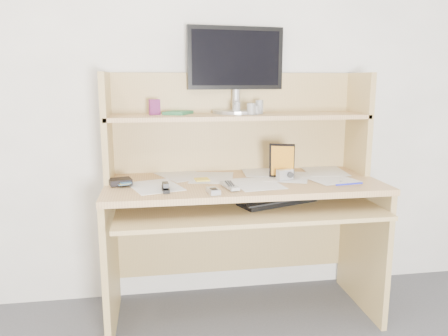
{
  "coord_description": "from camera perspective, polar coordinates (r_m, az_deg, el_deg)",
  "views": [
    {
      "loc": [
        -0.44,
        -0.67,
        1.26
      ],
      "look_at": [
        -0.11,
        1.43,
        0.83
      ],
      "focal_mm": 35.0,
      "sensor_mm": 36.0,
      "label": 1
    }
  ],
  "objects": [
    {
      "name": "back_wall",
      "position": [
        2.51,
        1.15,
        11.17
      ],
      "size": [
        3.6,
        0.04,
        2.5
      ],
      "primitive_type": "cube",
      "color": "white",
      "rests_on": "floor"
    },
    {
      "name": "desk",
      "position": [
        2.34,
        2.13,
        -2.58
      ],
      "size": [
        1.4,
        0.7,
        1.3
      ],
      "color": "tan",
      "rests_on": "floor"
    },
    {
      "name": "paper_clutter",
      "position": [
        2.25,
        2.54,
        -1.62
      ],
      "size": [
        1.32,
        0.54,
        0.01
      ],
      "primitive_type": "cube",
      "color": "silver",
      "rests_on": "desk"
    },
    {
      "name": "keyboard",
      "position": [
        2.22,
        6.97,
        -4.25
      ],
      "size": [
        0.43,
        0.27,
        0.03
      ],
      "rotation": [
        0.0,
        0.0,
        0.35
      ],
      "color": "black",
      "rests_on": "desk"
    },
    {
      "name": "tv_remote",
      "position": [
        2.09,
        0.74,
        -2.33
      ],
      "size": [
        0.07,
        0.16,
        0.02
      ],
      "primitive_type": "cube",
      "rotation": [
        0.0,
        0.0,
        0.21
      ],
      "color": "#969792",
      "rests_on": "paper_clutter"
    },
    {
      "name": "flip_phone",
      "position": [
        2.0,
        -1.42,
        -2.89
      ],
      "size": [
        0.06,
        0.1,
        0.02
      ],
      "primitive_type": "cube",
      "rotation": [
        0.0,
        0.0,
        0.17
      ],
      "color": "#B8B8BA",
      "rests_on": "paper_clutter"
    },
    {
      "name": "stapler",
      "position": [
        2.06,
        -7.64,
        -2.38
      ],
      "size": [
        0.04,
        0.12,
        0.04
      ],
      "primitive_type": "cube",
      "rotation": [
        0.0,
        0.0,
        0.04
      ],
      "color": "black",
      "rests_on": "paper_clutter"
    },
    {
      "name": "wallet",
      "position": [
        2.21,
        -13.41,
        -1.72
      ],
      "size": [
        0.13,
        0.11,
        0.03
      ],
      "primitive_type": "cube",
      "rotation": [
        0.0,
        0.0,
        0.26
      ],
      "color": "black",
      "rests_on": "paper_clutter"
    },
    {
      "name": "sticky_note_pad",
      "position": [
        2.26,
        -2.9,
        -1.53
      ],
      "size": [
        0.08,
        0.08,
        0.01
      ],
      "primitive_type": "cube",
      "rotation": [
        0.0,
        0.0,
        0.1
      ],
      "color": "#F1FF43",
      "rests_on": "desk"
    },
    {
      "name": "digital_camera",
      "position": [
        2.27,
        7.95,
        -0.84
      ],
      "size": [
        0.09,
        0.06,
        0.05
      ],
      "primitive_type": "cube",
      "rotation": [
        0.0,
        0.0,
        0.31
      ],
      "color": "#BCBDBF",
      "rests_on": "paper_clutter"
    },
    {
      "name": "game_case",
      "position": [
        2.29,
        7.58,
        0.95
      ],
      "size": [
        0.13,
        0.06,
        0.18
      ],
      "primitive_type": "cube",
      "rotation": [
        0.0,
        0.0,
        -0.33
      ],
      "color": "black",
      "rests_on": "paper_clutter"
    },
    {
      "name": "blue_pen",
      "position": [
        2.22,
        16.05,
        -2.03
      ],
      "size": [
        0.15,
        0.03,
        0.01
      ],
      "primitive_type": "cylinder",
      "rotation": [
        1.57,
        0.0,
        1.71
      ],
      "color": "#1A21CA",
      "rests_on": "paper_clutter"
    },
    {
      "name": "card_box",
      "position": [
        2.33,
        -9.05,
        7.85
      ],
      "size": [
        0.06,
        0.04,
        0.08
      ],
      "primitive_type": "cube",
      "rotation": [
        0.0,
        0.0,
        0.48
      ],
      "color": "maroon",
      "rests_on": "desk"
    },
    {
      "name": "shelf_book",
      "position": [
        2.36,
        -6.0,
        7.19
      ],
      "size": [
        0.17,
        0.19,
        0.02
      ],
      "primitive_type": "cube",
      "rotation": [
        0.0,
        0.0,
        -0.47
      ],
      "color": "#337F4F",
      "rests_on": "desk"
    },
    {
      "name": "chip_stack_a",
      "position": [
        2.31,
        3.57,
        7.7
      ],
      "size": [
        0.06,
        0.06,
        0.06
      ],
      "primitive_type": "cylinder",
      "rotation": [
        0.0,
        0.0,
        0.35
      ],
      "color": "black",
      "rests_on": "desk"
    },
    {
      "name": "chip_stack_b",
      "position": [
        2.34,
        1.65,
        7.81
      ],
      "size": [
        0.04,
        0.04,
        0.07
      ],
      "primitive_type": "cylinder",
      "rotation": [
        0.0,
        0.0,
        -0.02
      ],
      "color": "white",
      "rests_on": "desk"
    },
    {
      "name": "chip_stack_c",
      "position": [
        2.34,
        4.22,
        7.53
      ],
      "size": [
        0.04,
        0.04,
        0.04
      ],
      "primitive_type": "cylinder",
      "rotation": [
        0.0,
        0.0,
        0.03
      ],
      "color": "black",
      "rests_on": "desk"
    },
    {
      "name": "chip_stack_d",
      "position": [
        2.39,
        4.64,
        7.96
      ],
      "size": [
        0.05,
        0.05,
        0.07
      ],
      "primitive_type": "cylinder",
      "rotation": [
        0.0,
        0.0,
        -0.15
      ],
      "color": "silver",
      "rests_on": "desk"
    },
    {
      "name": "monitor",
      "position": [
        2.45,
        1.56,
        13.01
      ],
      "size": [
        0.54,
        0.27,
        0.46
      ],
      "rotation": [
        0.0,
        0.0,
        0.11
      ],
      "color": "#ACADB1",
      "rests_on": "desk"
    }
  ]
}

